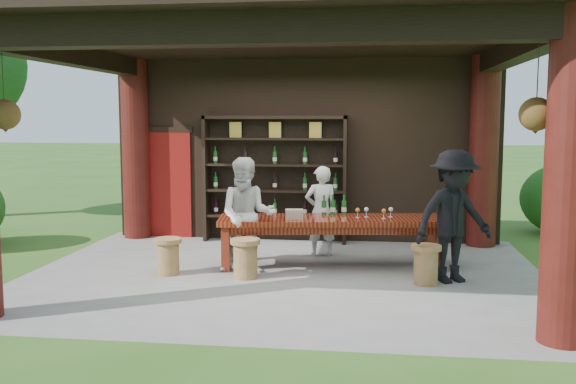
# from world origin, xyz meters

# --- Properties ---
(ground) EXTENTS (90.00, 90.00, 0.00)m
(ground) POSITION_xyz_m (0.00, 0.00, 0.00)
(ground) COLOR #2D5119
(ground) RESTS_ON ground
(pavilion) EXTENTS (7.50, 6.00, 3.60)m
(pavilion) POSITION_xyz_m (-0.01, 0.43, 2.13)
(pavilion) COLOR slate
(pavilion) RESTS_ON ground
(wine_shelf) EXTENTS (2.59, 0.39, 2.28)m
(wine_shelf) POSITION_xyz_m (-0.51, 2.45, 1.14)
(wine_shelf) COLOR black
(wine_shelf) RESTS_ON ground
(tasting_table) EXTENTS (3.46, 1.30, 0.75)m
(tasting_table) POSITION_xyz_m (0.64, 0.60, 0.63)
(tasting_table) COLOR #530F0B
(tasting_table) RESTS_ON ground
(stool_near_left) EXTENTS (0.42, 0.42, 0.56)m
(stool_near_left) POSITION_xyz_m (-0.52, -0.26, 0.29)
(stool_near_left) COLOR brown
(stool_near_left) RESTS_ON ground
(stool_near_right) EXTENTS (0.41, 0.41, 0.54)m
(stool_near_right) POSITION_xyz_m (1.97, -0.28, 0.28)
(stool_near_right) COLOR brown
(stool_near_right) RESTS_ON ground
(stool_far_left) EXTENTS (0.40, 0.40, 0.53)m
(stool_far_left) POSITION_xyz_m (-1.66, -0.20, 0.28)
(stool_far_left) COLOR brown
(stool_far_left) RESTS_ON ground
(host) EXTENTS (0.62, 0.51, 1.47)m
(host) POSITION_xyz_m (0.42, 1.34, 0.74)
(host) COLOR silver
(host) RESTS_ON ground
(guest_woman) EXTENTS (0.88, 0.72, 1.68)m
(guest_woman) POSITION_xyz_m (-0.56, 0.09, 0.84)
(guest_woman) COLOR beige
(guest_woman) RESTS_ON ground
(guest_man) EXTENTS (1.35, 1.15, 1.82)m
(guest_man) POSITION_xyz_m (2.34, -0.10, 0.91)
(guest_man) COLOR black
(guest_man) RESTS_ON ground
(table_bottles) EXTENTS (0.38, 0.18, 0.31)m
(table_bottles) POSITION_xyz_m (0.65, 0.89, 0.90)
(table_bottles) COLOR #194C1E
(table_bottles) RESTS_ON tasting_table
(table_glasses) EXTENTS (0.56, 0.25, 0.15)m
(table_glasses) POSITION_xyz_m (1.28, 0.68, 0.82)
(table_glasses) COLOR silver
(table_glasses) RESTS_ON tasting_table
(napkin_basket) EXTENTS (0.28, 0.21, 0.14)m
(napkin_basket) POSITION_xyz_m (0.09, 0.41, 0.82)
(napkin_basket) COLOR #BF6672
(napkin_basket) RESTS_ON tasting_table
(shrubs) EXTENTS (14.52, 7.82, 1.36)m
(shrubs) POSITION_xyz_m (1.69, 0.88, 0.55)
(shrubs) COLOR #194C14
(shrubs) RESTS_ON ground
(trees) EXTENTS (19.79, 10.13, 4.80)m
(trees) POSITION_xyz_m (3.25, 1.17, 3.37)
(trees) COLOR #3F2819
(trees) RESTS_ON ground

